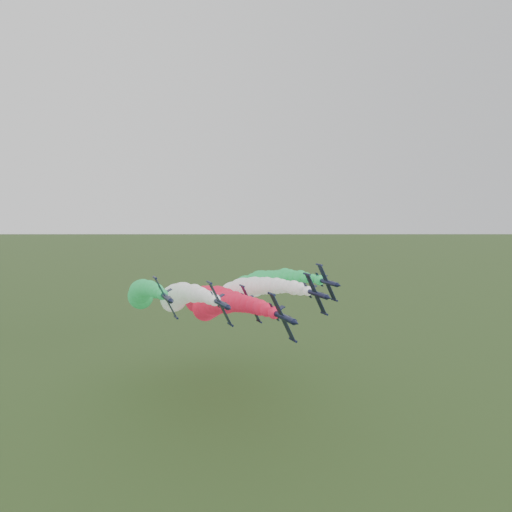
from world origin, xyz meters
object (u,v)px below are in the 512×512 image
Objects in this scene: jet_outer_left at (142,293)px; jet_outer_right at (258,283)px; jet_lead at (215,305)px; jet_trail at (204,298)px; jet_inner_right at (244,291)px; jet_inner_left at (178,297)px.

jet_outer_right reaches higher than jet_outer_left.
jet_outer_left is (-15.18, 24.52, 0.27)m from jet_lead.
jet_outer_right is 18.28m from jet_trail.
jet_inner_right is 1.01× the size of jet_trail.
jet_outer_right reaches higher than jet_inner_right.
jet_trail is (-17.36, 3.81, -4.30)m from jet_outer_right.
jet_inner_right reaches higher than jet_inner_left.
jet_outer_right reaches higher than jet_lead.
jet_inner_right reaches higher than jet_outer_left.
jet_outer_left is at bearing -173.88° from jet_trail.
jet_outer_right is (22.21, 22.86, 1.42)m from jet_lead.
jet_trail is at bearing 6.12° from jet_outer_left.
jet_lead is 1.00× the size of jet_trail.
jet_lead is 18.71m from jet_inner_right.
jet_inner_right is at bearing 0.97° from jet_inner_left.
jet_outer_right is (37.39, -1.66, 1.16)m from jet_outer_left.
jet_inner_left is 0.99× the size of jet_inner_right.
jet_trail is at bearing 49.56° from jet_inner_left.
jet_outer_right is at bearing 45.84° from jet_lead.
jet_outer_left reaches higher than jet_lead.
jet_outer_right is 1.00× the size of jet_trail.
jet_lead is at bearing -100.30° from jet_trail.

